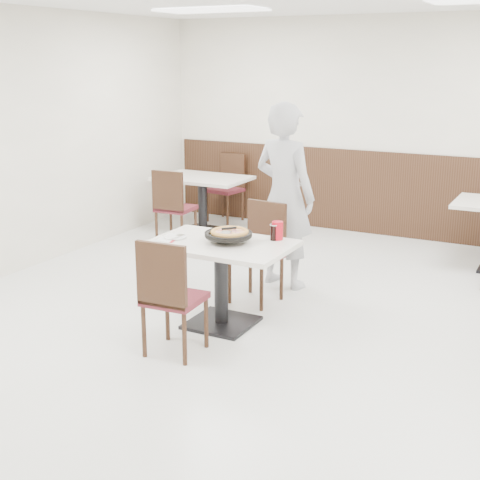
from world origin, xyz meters
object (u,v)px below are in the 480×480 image
at_px(side_plate, 175,237).
at_px(bg_chair_left_near, 176,207).
at_px(chair_near, 175,296).
at_px(cola_glass, 274,233).
at_px(red_cup, 277,231).
at_px(diner_person, 285,196).
at_px(bg_table_left, 203,205).
at_px(bg_chair_left_far, 225,188).
at_px(pizza, 230,234).
at_px(pizza_pan, 228,238).
at_px(chair_far, 256,254).
at_px(main_table, 221,284).

distance_m(side_plate, bg_chair_left_near, 2.55).
distance_m(chair_near, cola_glass, 1.09).
relative_size(red_cup, diner_person, 0.09).
distance_m(side_plate, red_cup, 0.90).
height_order(bg_table_left, bg_chair_left_far, bg_chair_left_far).
bearing_deg(pizza, pizza_pan, -74.76).
distance_m(pizza, bg_table_left, 3.25).
relative_size(chair_far, pizza_pan, 2.95).
bearing_deg(main_table, red_cup, 38.50).
xyz_separation_m(pizza, diner_person, (-0.00, 1.16, 0.12)).
distance_m(chair_far, bg_chair_left_far, 3.31).
height_order(side_plate, bg_table_left, side_plate).
bearing_deg(diner_person, cola_glass, 121.26).
height_order(pizza, diner_person, diner_person).
distance_m(chair_near, side_plate, 0.77).
bearing_deg(side_plate, pizza, 16.44).
relative_size(cola_glass, bg_chair_left_near, 0.14).
distance_m(red_cup, bg_chair_left_far, 3.84).
height_order(chair_far, red_cup, chair_far).
relative_size(pizza, bg_table_left, 0.24).
bearing_deg(side_plate, chair_far, 58.81).
distance_m(cola_glass, red_cup, 0.04).
distance_m(pizza_pan, diner_person, 1.22).
bearing_deg(cola_glass, pizza_pan, -141.86).
xyz_separation_m(cola_glass, bg_chair_left_far, (-2.21, 3.13, -0.34)).
relative_size(chair_near, side_plate, 4.89).
bearing_deg(diner_person, chair_far, 99.32).
distance_m(side_plate, bg_table_left, 3.12).
distance_m(side_plate, diner_person, 1.39).
height_order(red_cup, bg_chair_left_far, bg_chair_left_far).
bearing_deg(chair_near, bg_chair_left_near, 119.47).
height_order(chair_far, pizza, chair_far).
height_order(side_plate, red_cup, red_cup).
xyz_separation_m(diner_person, bg_chair_left_near, (-1.84, 0.83, -0.46)).
relative_size(side_plate, bg_chair_left_far, 0.20).
height_order(chair_near, diner_person, diner_person).
bearing_deg(side_plate, main_table, 7.74).
xyz_separation_m(red_cup, bg_table_left, (-2.19, 2.41, -0.45)).
height_order(chair_near, cola_glass, chair_near).
xyz_separation_m(pizza, cola_glass, (0.33, 0.20, 0.00)).
relative_size(diner_person, bg_chair_left_near, 1.97).
bearing_deg(bg_table_left, bg_chair_left_near, -90.35).
relative_size(pizza_pan, cola_glass, 2.48).
bearing_deg(cola_glass, chair_far, 133.41).
relative_size(pizza_pan, diner_person, 0.17).
xyz_separation_m(chair_far, bg_chair_left_far, (-1.85, 2.75, 0.00)).
bearing_deg(main_table, bg_chair_left_far, 118.30).
bearing_deg(bg_table_left, red_cup, -47.80).
relative_size(main_table, diner_person, 0.64).
height_order(pizza_pan, bg_chair_left_far, bg_chair_left_far).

